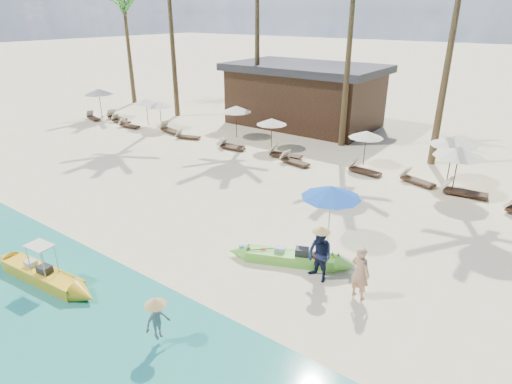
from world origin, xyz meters
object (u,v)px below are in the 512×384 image
Objects in this scene: tourist at (360,273)px; green_canoe at (290,258)px; yellow_canoe at (42,275)px; blue_umbrella at (331,192)px.

green_canoe is at bearing 3.06° from tourist.
yellow_canoe is at bearing 43.14° from tourist.
tourist is 3.34m from blue_umbrella.
tourist is at bearing 26.11° from yellow_canoe.
tourist is at bearing -31.62° from green_canoe.
tourist reaches higher than yellow_canoe.
yellow_canoe is 9.61m from blue_umbrella.
yellow_canoe is 9.61m from tourist.
tourist is 0.74× the size of blue_umbrella.
yellow_canoe reaches higher than green_canoe.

